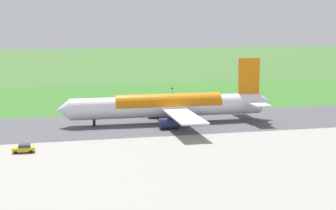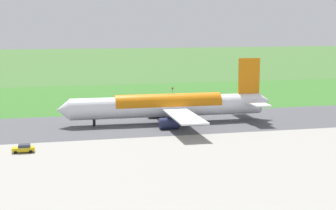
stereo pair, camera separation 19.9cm
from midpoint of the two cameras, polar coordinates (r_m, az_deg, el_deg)
name	(u,v)px [view 1 (the left image)]	position (r m, az deg, el deg)	size (l,w,h in m)	color
ground_plane	(139,124)	(125.23, -3.34, -2.16)	(800.00, 800.00, 0.00)	#3D662D
runway_asphalt	(139,124)	(125.22, -3.34, -2.14)	(600.00, 30.00, 0.06)	#47474C
apron_concrete	(199,188)	(77.32, 3.40, -9.24)	(440.00, 110.00, 0.05)	gray
grass_verge_foreground	(115,99)	(167.27, -5.95, 0.64)	(600.00, 80.00, 0.04)	#346B27
airliner_main	(169,106)	(126.03, 0.12, -0.06)	(54.01, 44.08, 15.88)	white
service_car_followme	(24,148)	(101.23, -15.88, -4.69)	(4.25, 2.01, 1.62)	gold
no_stopping_sign	(172,91)	(174.21, 0.44, 1.58)	(0.60, 0.10, 2.88)	slate
traffic_cone_orange	(165,97)	(169.47, -0.33, 0.89)	(0.40, 0.40, 0.55)	orange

